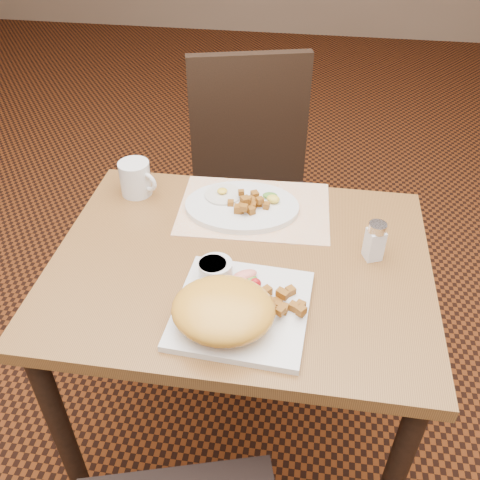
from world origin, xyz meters
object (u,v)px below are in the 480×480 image
table (240,293)px  plate_square (242,309)px  coffee_mug (136,178)px  chair_far (252,183)px  plate_oval (242,207)px  salt_shaker (375,240)px

table → plate_square: (0.03, -0.17, 0.12)m
coffee_mug → plate_square: bearing=-48.9°
coffee_mug → chair_far: bearing=57.1°
table → chair_far: 0.67m
plate_square → chair_far: bearing=95.9°
chair_far → plate_oval: bearing=79.0°
table → salt_shaker: 0.35m
table → salt_shaker: bearing=10.7°
plate_square → plate_oval: size_ratio=0.92×
table → plate_square: bearing=-80.4°
plate_square → plate_oval: 0.37m
table → salt_shaker: size_ratio=9.00×
salt_shaker → coffee_mug: (-0.64, 0.18, -0.00)m
coffee_mug → salt_shaker: bearing=-15.9°
chair_far → plate_oval: 0.51m
table → chair_far: bearing=94.9°
plate_oval → salt_shaker: (0.34, -0.15, 0.04)m
plate_square → coffee_mug: 0.54m
table → plate_oval: 0.24m
chair_far → salt_shaker: chair_far is taller
table → plate_square: plate_square is taller
table → plate_oval: bearing=97.4°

